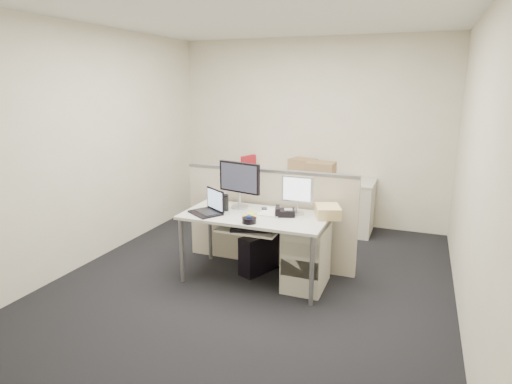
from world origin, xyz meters
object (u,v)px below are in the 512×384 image
at_px(desk, 255,221).
at_px(monitor_main, 239,185).
at_px(laptop, 205,202).
at_px(desk_phone, 285,213).

xyz_separation_m(desk, monitor_main, (-0.25, 0.18, 0.32)).
relative_size(desk, laptop, 4.52).
relative_size(desk, desk_phone, 7.42).
xyz_separation_m(desk, desk_phone, (0.30, 0.08, 0.10)).
bearing_deg(desk_phone, desk, 176.32).
xyz_separation_m(laptop, desk_phone, (0.79, 0.24, -0.09)).
height_order(monitor_main, desk_phone, monitor_main).
distance_m(desk, laptop, 0.55).
distance_m(laptop, desk_phone, 0.83).
bearing_deg(desk, laptop, -161.95).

